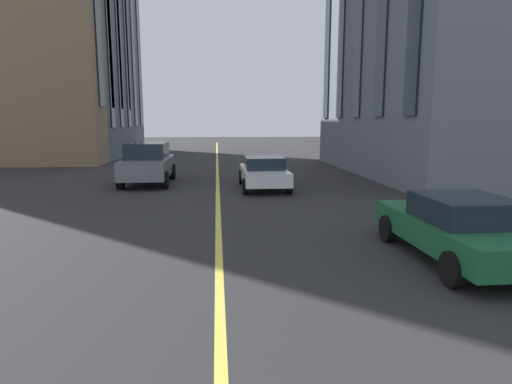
{
  "coord_description": "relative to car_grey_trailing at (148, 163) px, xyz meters",
  "views": [
    {
      "loc": [
        0.81,
        0.01,
        2.86
      ],
      "look_at": [
        10.15,
        -0.83,
        1.32
      ],
      "focal_mm": 30.5,
      "sensor_mm": 36.0,
      "label": 1
    }
  ],
  "objects": [
    {
      "name": "lane_centre_line",
      "position": [
        -1.0,
        -3.16,
        -0.96
      ],
      "size": [
        80.0,
        0.16,
        0.01
      ],
      "color": "#D8C64C",
      "rests_on": "ground_plane"
    },
    {
      "name": "car_grey_trailing",
      "position": [
        0.0,
        0.0,
        0.0
      ],
      "size": [
        4.7,
        2.14,
        1.88
      ],
      "color": "slate",
      "rests_on": "ground_plane"
    },
    {
      "name": "car_green_far",
      "position": [
        -11.93,
        -8.06,
        -0.27
      ],
      "size": [
        4.4,
        1.95,
        1.37
      ],
      "color": "#1E6038",
      "rests_on": "ground_plane"
    },
    {
      "name": "car_white_parked_a",
      "position": [
        -1.92,
        -5.13,
        -0.27
      ],
      "size": [
        4.4,
        1.95,
        1.37
      ],
      "color": "silver",
      "rests_on": "ground_plane"
    },
    {
      "name": "building_left_far",
      "position": [
        18.46,
        9.35,
        7.56
      ],
      "size": [
        15.17,
        10.16,
        17.05
      ],
      "color": "#565B66",
      "rests_on": "ground_plane"
    }
  ]
}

